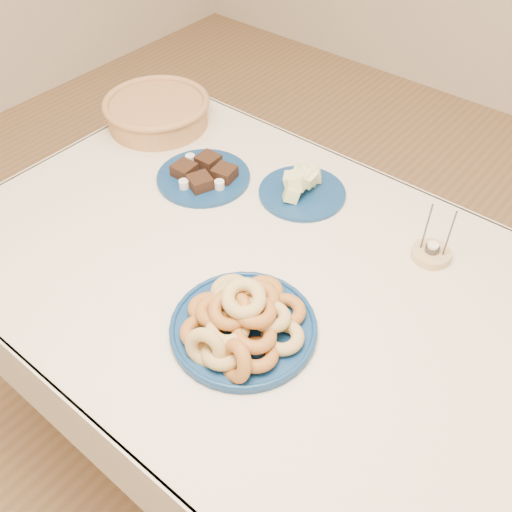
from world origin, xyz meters
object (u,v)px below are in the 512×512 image
(melon_plate, at_px, (302,186))
(brownie_plate, at_px, (204,175))
(dining_table, at_px, (268,300))
(wicker_basket, at_px, (157,111))
(donut_platter, at_px, (242,322))
(candle_holder, at_px, (431,253))

(melon_plate, height_order, brownie_plate, melon_plate)
(dining_table, relative_size, wicker_basket, 4.19)
(donut_platter, bearing_deg, candle_holder, 66.22)
(wicker_basket, bearing_deg, candle_holder, -0.01)
(candle_holder, bearing_deg, melon_plate, 179.84)
(dining_table, distance_m, candle_holder, 0.44)
(dining_table, bearing_deg, candle_holder, 47.02)
(wicker_basket, bearing_deg, melon_plate, 0.10)
(melon_plate, relative_size, wicker_basket, 0.80)
(melon_plate, bearing_deg, candle_holder, -0.16)
(dining_table, xyz_separation_m, melon_plate, (-0.12, 0.31, 0.14))
(donut_platter, relative_size, wicker_basket, 0.89)
(melon_plate, distance_m, brownie_plate, 0.30)
(donut_platter, bearing_deg, wicker_basket, 147.91)
(donut_platter, relative_size, brownie_plate, 1.25)
(donut_platter, xyz_separation_m, candle_holder, (0.22, 0.50, -0.02))
(donut_platter, distance_m, brownie_plate, 0.59)
(dining_table, height_order, melon_plate, melon_plate)
(brownie_plate, xyz_separation_m, wicker_basket, (-0.33, 0.13, 0.04))
(donut_platter, distance_m, candle_holder, 0.54)
(melon_plate, distance_m, wicker_basket, 0.60)
(donut_platter, bearing_deg, brownie_plate, 141.58)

